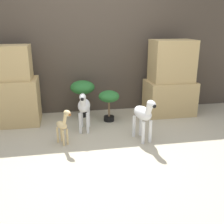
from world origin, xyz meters
The scene contains 9 objects.
ground_plane centered at (0.00, 0.00, 0.00)m, with size 14.00×14.00×0.00m, color #B2A88E.
wall_back centered at (0.00, 1.66, 1.10)m, with size 6.40×0.08×2.20m.
rock_pillar_left centered at (-1.35, 1.22, 0.57)m, with size 0.84×0.59×1.26m.
rock_pillar_right centered at (1.35, 1.22, 0.60)m, with size 0.84×0.59×1.31m.
zebra_right centered at (0.55, 0.19, 0.39)m, with size 0.27×0.50×0.64m.
zebra_left centered at (-0.23, 0.68, 0.39)m, with size 0.24×0.50×0.64m.
giraffe_figurine centered at (-0.55, 0.25, 0.30)m, with size 0.25×0.32×0.52m.
potted_palm_front centered at (0.21, 1.03, 0.39)m, with size 0.34×0.34×0.52m.
potted_palm_back centered at (-0.20, 1.32, 0.51)m, with size 0.42×0.42×0.65m.
Camera 1 is at (-0.49, -3.07, 1.58)m, focal length 42.00 mm.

